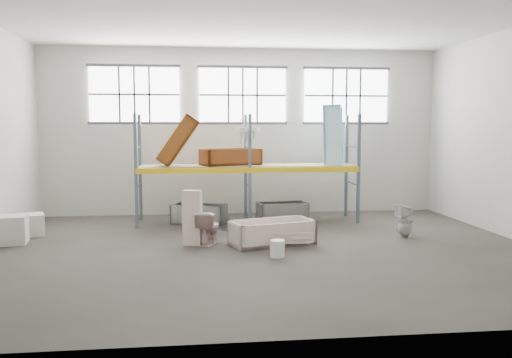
{
  "coord_description": "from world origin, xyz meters",
  "views": [
    {
      "loc": [
        -1.52,
        -11.51,
        2.69
      ],
      "look_at": [
        0.0,
        1.5,
        1.4
      ],
      "focal_mm": 38.13,
      "sensor_mm": 36.0,
      "label": 1
    }
  ],
  "objects": [
    {
      "name": "window_right",
      "position": [
        3.2,
        4.94,
        3.6
      ],
      "size": [
        2.6,
        0.04,
        1.6
      ],
      "primitive_type": "cube",
      "color": "white",
      "rests_on": "wall_back"
    },
    {
      "name": "toilet_white",
      "position": [
        3.56,
        0.94,
        0.4
      ],
      "size": [
        0.43,
        0.43,
        0.8
      ],
      "primitive_type": "imported",
      "rotation": [
        0.0,
        0.0,
        -1.37
      ],
      "color": "silver",
      "rests_on": "floor"
    },
    {
      "name": "rack_upright_ra",
      "position": [
        3.0,
        2.9,
        1.5
      ],
      "size": [
        0.08,
        0.08,
        3.0
      ],
      "primitive_type": "cube",
      "color": "slate",
      "rests_on": "floor"
    },
    {
      "name": "ceiling",
      "position": [
        0.0,
        0.0,
        5.05
      ],
      "size": [
        12.0,
        10.0,
        0.1
      ],
      "primitive_type": "cube",
      "color": "silver",
      "rests_on": "ground"
    },
    {
      "name": "rack_beam_back",
      "position": [
        0.0,
        4.1,
        1.5
      ],
      "size": [
        6.0,
        0.1,
        0.14
      ],
      "primitive_type": "cube",
      "color": "yellow",
      "rests_on": "floor"
    },
    {
      "name": "window_left",
      "position": [
        -3.2,
        4.94,
        3.6
      ],
      "size": [
        2.6,
        0.04,
        1.6
      ],
      "primitive_type": "cube",
      "color": "white",
      "rests_on": "wall_back"
    },
    {
      "name": "blue_tub_upright",
      "position": [
        2.46,
        3.58,
        2.4
      ],
      "size": [
        0.79,
        0.95,
        1.75
      ],
      "primitive_type": null,
      "rotation": [
        0.0,
        1.54,
        -0.34
      ],
      "color": "#A5E5F8",
      "rests_on": "shelf_deck"
    },
    {
      "name": "toilet_beige",
      "position": [
        -1.17,
        0.7,
        0.38
      ],
      "size": [
        0.67,
        0.86,
        0.77
      ],
      "primitive_type": "imported",
      "rotation": [
        0.0,
        0.0,
        2.76
      ],
      "color": "beige",
      "rests_on": "floor"
    },
    {
      "name": "bathtub_beige",
      "position": [
        0.26,
        0.53,
        0.27
      ],
      "size": [
        2.03,
        1.36,
        0.55
      ],
      "primitive_type": null,
      "rotation": [
        0.0,
        0.0,
        0.29
      ],
      "color": "beige",
      "rests_on": "floor"
    },
    {
      "name": "rack_beam_front",
      "position": [
        0.0,
        2.9,
        1.5
      ],
      "size": [
        6.0,
        0.1,
        0.14
      ],
      "primitive_type": "cube",
      "color": "yellow",
      "rests_on": "floor"
    },
    {
      "name": "rack_upright_rb",
      "position": [
        3.0,
        4.1,
        1.5
      ],
      "size": [
        0.08,
        0.08,
        3.0
      ],
      "primitive_type": "cube",
      "color": "slate",
      "rests_on": "floor"
    },
    {
      "name": "rack_upright_la",
      "position": [
        -3.0,
        2.9,
        1.5
      ],
      "size": [
        0.08,
        0.08,
        3.0
      ],
      "primitive_type": "cube",
      "color": "slate",
      "rests_on": "floor"
    },
    {
      "name": "cistern_spare",
      "position": [
        1.01,
        0.47,
        0.28
      ],
      "size": [
        0.47,
        0.3,
        0.42
      ],
      "primitive_type": "cube",
      "rotation": [
        0.0,
        0.0,
        -0.21
      ],
      "color": "beige",
      "rests_on": "bathtub_beige"
    },
    {
      "name": "carton_near",
      "position": [
        -5.69,
        1.28,
        0.32
      ],
      "size": [
        0.83,
        0.74,
        0.64
      ],
      "primitive_type": "cube",
      "rotation": [
        0.0,
        0.0,
        0.14
      ],
      "color": "silver",
      "rests_on": "floor"
    },
    {
      "name": "rack_upright_lb",
      "position": [
        -3.0,
        4.1,
        1.5
      ],
      "size": [
        0.08,
        0.08,
        3.0
      ],
      "primitive_type": "cube",
      "color": "slate",
      "rests_on": "floor"
    },
    {
      "name": "floor",
      "position": [
        0.0,
        0.0,
        -0.05
      ],
      "size": [
        12.0,
        10.0,
        0.1
      ],
      "primitive_type": "cube",
      "color": "#4C4740",
      "rests_on": "ground"
    },
    {
      "name": "steel_tub_right",
      "position": [
        1.0,
        3.61,
        0.26
      ],
      "size": [
        1.49,
        0.88,
        0.51
      ],
      "primitive_type": null,
      "rotation": [
        0.0,
        0.0,
        0.17
      ],
      "color": "#95999C",
      "rests_on": "floor"
    },
    {
      "name": "wall_front",
      "position": [
        0.0,
        -5.05,
        2.5
      ],
      "size": [
        12.0,
        0.1,
        5.0
      ],
      "primitive_type": "cube",
      "color": "#ABA99E",
      "rests_on": "ground"
    },
    {
      "name": "sink_in_tub",
      "position": [
        0.28,
        0.5,
        0.16
      ],
      "size": [
        0.64,
        0.64,
        0.17
      ],
      "primitive_type": "imported",
      "rotation": [
        0.0,
        0.0,
        0.43
      ],
      "color": "#F0E2C8",
      "rests_on": "bathtub_beige"
    },
    {
      "name": "rack_upright_ma",
      "position": [
        0.0,
        2.9,
        1.5
      ],
      "size": [
        0.08,
        0.08,
        3.0
      ],
      "primitive_type": "cube",
      "color": "slate",
      "rests_on": "floor"
    },
    {
      "name": "rust_tub_tilted",
      "position": [
        -1.9,
        3.39,
        2.29
      ],
      "size": [
        1.21,
        0.75,
        1.44
      ],
      "primitive_type": null,
      "rotation": [
        0.0,
        -0.96,
        -0.05
      ],
      "color": "#8A4E0A",
      "rests_on": "shelf_deck"
    },
    {
      "name": "carton_far",
      "position": [
        -5.5,
        2.2,
        0.26
      ],
      "size": [
        0.8,
        0.8,
        0.53
      ],
      "primitive_type": "cube",
      "rotation": [
        0.0,
        0.0,
        0.32
      ],
      "color": "silver",
      "rests_on": "floor"
    },
    {
      "name": "bucket",
      "position": [
        0.19,
        -0.68,
        0.17
      ],
      "size": [
        0.39,
        0.39,
        0.35
      ],
      "primitive_type": "cylinder",
      "rotation": [
        0.0,
        0.0,
        -0.36
      ],
      "color": "white",
      "rests_on": "floor"
    },
    {
      "name": "steel_tub_left",
      "position": [
        -1.36,
        3.35,
        0.27
      ],
      "size": [
        1.61,
        1.17,
        0.53
      ],
      "primitive_type": null,
      "rotation": [
        0.0,
        0.0,
        -0.38
      ],
      "color": "#B0B3B8",
      "rests_on": "floor"
    },
    {
      "name": "sink_on_shelf",
      "position": [
        -0.01,
        3.3,
        2.09
      ],
      "size": [
        0.69,
        0.55,
        0.59
      ],
      "primitive_type": "imported",
      "rotation": [
        0.0,
        0.0,
        0.05
      ],
      "color": "silver",
      "rests_on": "rust_tub_flat"
    },
    {
      "name": "wall_back",
      "position": [
        0.0,
        5.05,
        2.5
      ],
      "size": [
        12.0,
        0.1,
        5.0
      ],
      "primitive_type": "cube",
      "color": "#B8B6AA",
      "rests_on": "ground"
    },
    {
      "name": "window_mid",
      "position": [
        0.0,
        4.94,
        3.6
      ],
      "size": [
        2.6,
        0.04,
        1.6
      ],
      "primitive_type": "cube",
      "color": "white",
      "rests_on": "wall_back"
    },
    {
      "name": "rack_upright_mb",
      "position": [
        0.0,
        4.1,
        1.5
      ],
      "size": [
        0.08,
        0.08,
        3.0
      ],
      "primitive_type": "cube",
      "color": "slate",
      "rests_on": "floor"
    },
    {
      "name": "shelf_deck",
      "position": [
        0.0,
        3.5,
        1.58
      ],
      "size": [
        5.9,
        1.1,
        0.03
      ],
      "primitive_type": "cube",
      "color": "gray",
      "rests_on": "floor"
    },
    {
      "name": "rust_tub_flat",
      "position": [
        -0.47,
        3.56,
        1.82
      ],
      "size": [
        1.78,
        1.28,
        0.46
      ],
      "primitive_type": null,
      "rotation": [
        0.0,
        0.0,
        0.36
      ],
      "color": "brown",
      "rests_on": "shelf_deck"
    },
    {
      "name": "cistern_tall",
      "position": [
        -1.54,
        0.67,
        0.62
      ],
      "size": [
        0.45,
        0.35,
        1.24
      ],
      "primitive_type": "cube",
      "rotation": [
        0.0,
        0.0,
        -0.25
      ],
      "color": "beige",
      "rests_on": "floor"
    },
    {
      "name": "wet_patch",
      "position": [
        0.0,
        2.7,
        0.0
      ],
      "size": [
        1.8,
        1.8,
        0.0
      ],
      "primitive_type": "cylinder",
      "color": "black",
      "rests_on": "floor"
    }
  ]
}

